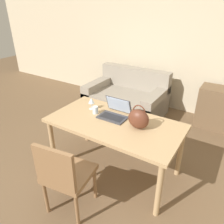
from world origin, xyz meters
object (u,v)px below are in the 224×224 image
wine_glass (91,101)px  handbag (139,119)px  chair (65,174)px  laptop (115,111)px  couch (127,99)px  drinking_glass (95,110)px

wine_glass → handbag: bearing=-8.3°
chair → laptop: size_ratio=2.56×
couch → handbag: handbag is taller
couch → laptop: laptop is taller
chair → couch: size_ratio=0.61×
laptop → wine_glass: bearing=-179.1°
wine_glass → handbag: handbag is taller
chair → couch: chair is taller
couch → handbag: bearing=-57.6°
wine_glass → laptop: bearing=0.9°
drinking_glass → laptop: bearing=18.1°
drinking_glass → handbag: (0.61, -0.03, 0.07)m
chair → couch: bearing=95.7°
drinking_glass → chair: bearing=-74.5°
couch → wine_glass: (0.24, -1.42, 0.56)m
chair → couch: 2.42m
handbag → couch: bearing=122.4°
drinking_glass → handbag: bearing=-3.0°
chair → drinking_glass: bearing=97.0°
couch → laptop: 1.62m
couch → drinking_glass: (0.36, -1.49, 0.49)m
laptop → wine_glass: laptop is taller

